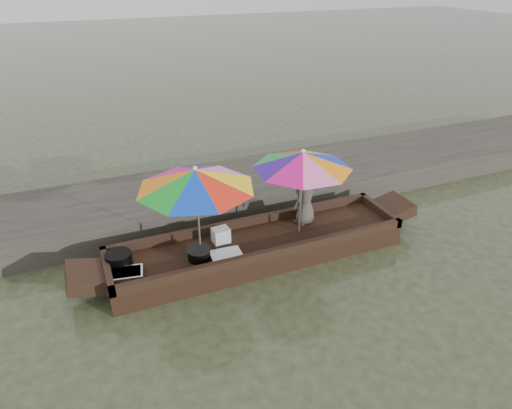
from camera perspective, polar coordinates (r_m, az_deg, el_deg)
name	(u,v)px	position (r m, az deg, el deg)	size (l,w,h in m)	color
water	(258,257)	(8.04, 0.28, -6.61)	(80.00, 80.00, 0.00)	#2C3421
dock	(218,193)	(9.70, -4.80, 1.47)	(22.00, 2.20, 0.50)	#2D2B26
boat_hull	(258,249)	(7.94, 0.28, -5.57)	(5.09, 1.20, 0.35)	black
cooking_pot	(119,259)	(7.50, -16.77, -6.57)	(0.41, 0.41, 0.22)	black
tray_crayfish	(126,274)	(7.25, -15.93, -8.39)	(0.50, 0.35, 0.09)	silver
tray_scallop	(226,255)	(7.44, -3.77, -6.32)	(0.50, 0.35, 0.06)	silver
charcoal_grill	(199,254)	(7.40, -7.13, -6.20)	(0.36, 0.36, 0.17)	black
supply_bag	(221,235)	(7.76, -4.42, -3.86)	(0.28, 0.22, 0.26)	silver
vendor	(305,197)	(8.17, 6.18, 0.90)	(0.51, 0.33, 1.03)	#494139
umbrella_bow	(198,212)	(7.17, -7.28, -0.96)	(1.84, 1.84, 1.55)	pink
umbrella_stern	(301,192)	(7.77, 5.63, 1.55)	(1.67, 1.67, 1.55)	yellow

